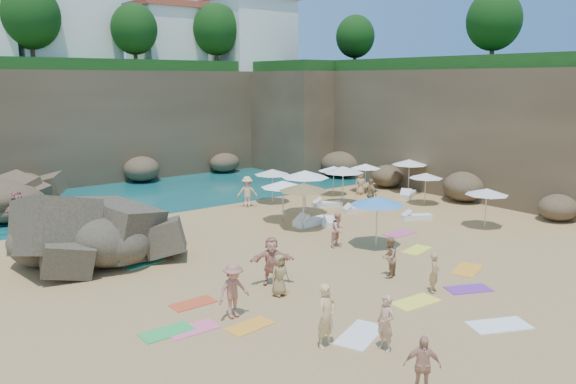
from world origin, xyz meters
TOP-DOWN VIEW (x-y plane):
  - ground at (0.00, 0.00)m, footprint 120.00×120.00m
  - seawater at (0.00, 30.00)m, footprint 120.00×120.00m
  - cliff_back at (2.00, 25.00)m, footprint 44.00×8.00m
  - cliff_right at (19.00, 8.00)m, footprint 8.00×30.00m
  - cliff_corner at (17.00, 20.00)m, footprint 10.00×12.00m
  - clifftop_buildings at (2.96, 25.79)m, footprint 28.48×9.48m
  - clifftop_trees at (4.78, 19.52)m, footprint 35.60×23.82m
  - rock_outcrop at (-6.02, 4.98)m, footprint 8.02×6.90m
  - parasol_0 at (4.94, 5.26)m, footprint 2.63×2.63m
  - parasol_1 at (9.77, 8.24)m, footprint 2.00×2.00m
  - parasol_2 at (5.25, 8.75)m, footprint 2.20×2.20m
  - parasol_4 at (12.16, 7.74)m, footprint 2.00×2.00m
  - parasol_5 at (8.33, 5.83)m, footprint 2.46×2.46m
  - parasol_6 at (2.88, 2.90)m, footprint 2.48×2.48m
  - parasol_7 at (12.25, 2.83)m, footprint 2.02×2.02m
  - parasol_8 at (14.29, 5.83)m, footprint 2.34×2.34m
  - parasol_9 at (3.00, 4.72)m, footprint 2.33×2.33m
  - parasol_10 at (3.57, -1.43)m, footprint 2.45×2.45m
  - parasol_11 at (10.40, -2.47)m, footprint 2.14×2.14m
  - lounger_0 at (3.78, 3.30)m, footprint 2.07×0.74m
  - lounger_1 at (7.24, 5.98)m, footprint 1.82×1.23m
  - lounger_2 at (13.11, 4.85)m, footprint 2.04×1.51m
  - lounger_3 at (7.66, 4.04)m, footprint 1.63×0.74m
  - lounger_4 at (9.03, 0.75)m, footprint 1.67×1.26m
  - lounger_5 at (4.66, 2.85)m, footprint 1.65×1.44m
  - towel_1 at (-7.02, -3.98)m, footprint 1.55×0.78m
  - towel_2 at (-5.54, -4.85)m, footprint 1.53×0.88m
  - towel_3 at (-7.72, -3.68)m, footprint 1.57×0.79m
  - towel_4 at (-0.05, -6.71)m, footprint 1.74×0.94m
  - towel_5 at (-3.30, -7.34)m, footprint 2.12×1.61m
  - towel_6 at (2.39, -7.10)m, footprint 1.77×1.38m
  - towel_7 at (-6.05, -2.23)m, footprint 1.51×0.77m
  - towel_9 at (6.07, -0.64)m, footprint 1.74×0.94m
  - towel_10 at (4.14, -5.81)m, footprint 1.92×1.39m
  - towel_11 at (-5.68, 2.80)m, footprint 1.77×1.08m
  - towel_12 at (4.64, -2.89)m, footprint 1.68×1.10m
  - towel_13 at (0.53, -9.48)m, footprint 2.07×1.61m
  - person_stand_0 at (-4.55, -7.24)m, footprint 0.75×0.57m
  - person_stand_1 at (1.07, -4.45)m, footprint 0.94×0.86m
  - person_stand_2 at (3.44, 8.77)m, footprint 1.25×1.05m
  - person_stand_3 at (8.71, 3.88)m, footprint 0.60×1.11m
  - person_stand_4 at (11.30, 7.31)m, footprint 0.82×0.69m
  - person_stand_5 at (-8.35, 11.83)m, footprint 1.79×1.38m
  - person_stand_6 at (-3.41, -8.41)m, footprint 0.42×0.61m
  - person_lie_0 at (-5.57, -4.00)m, footprint 1.28×1.84m
  - person_lie_2 at (-3.32, -3.41)m, footprint 0.73×1.46m
  - person_lie_3 at (-2.89, -2.35)m, footprint 2.28×2.33m
  - person_lie_4 at (1.16, -6.51)m, footprint 1.11×1.48m
  - person_lie_5 at (2.22, -0.38)m, footprint 0.98×1.64m

SIDE VIEW (x-z plane):
  - ground at x=0.00m, z-range 0.00..0.00m
  - rock_outcrop at x=-6.02m, z-range -1.36..1.36m
  - seawater at x=0.00m, z-range 0.00..0.00m
  - towel_2 at x=-5.54m, z-range 0.00..0.03m
  - towel_7 at x=-6.05m, z-range 0.00..0.03m
  - towel_1 at x=-7.02m, z-range 0.00..0.03m
  - towel_12 at x=4.64m, z-range 0.00..0.03m
  - towel_3 at x=-7.72m, z-range 0.00..0.03m
  - towel_6 at x=2.39m, z-range 0.00..0.03m
  - towel_11 at x=-5.68m, z-range 0.00..0.03m
  - towel_4 at x=-0.05m, z-range 0.00..0.03m
  - towel_9 at x=6.07m, z-range 0.00..0.03m
  - towel_10 at x=4.14m, z-range 0.00..0.03m
  - towel_13 at x=0.53m, z-range 0.00..0.03m
  - towel_5 at x=-3.30m, z-range 0.00..0.03m
  - lounger_3 at x=7.66m, z-range 0.00..0.24m
  - lounger_4 at x=9.03m, z-range 0.00..0.25m
  - lounger_5 at x=4.66m, z-range 0.00..0.26m
  - lounger_1 at x=7.24m, z-range 0.00..0.27m
  - lounger_2 at x=13.11m, z-range 0.00..0.31m
  - lounger_0 at x=3.78m, z-range 0.00..0.32m
  - person_lie_4 at x=1.16m, z-range 0.00..0.34m
  - person_lie_2 at x=-3.32m, z-range 0.00..0.39m
  - person_lie_0 at x=-5.57m, z-range 0.00..0.47m
  - person_lie_3 at x=-2.89m, z-range 0.00..0.47m
  - person_lie_5 at x=2.22m, z-range 0.00..0.58m
  - person_stand_4 at x=11.30m, z-range 0.00..1.46m
  - person_stand_1 at x=1.07m, z-range 0.00..1.57m
  - person_stand_6 at x=-3.41m, z-range 0.00..1.61m
  - person_stand_3 at x=8.71m, z-range 0.00..1.79m
  - person_stand_2 at x=3.44m, z-range 0.00..1.82m
  - person_stand_0 at x=-4.55m, z-range 0.00..1.85m
  - person_stand_5 at x=-8.35m, z-range 0.00..1.92m
  - parasol_1 at x=9.77m, z-range 0.79..2.68m
  - parasol_4 at x=12.16m, z-range 0.79..2.68m
  - parasol_7 at x=12.25m, z-range 0.80..2.71m
  - parasol_11 at x=10.40m, z-range 0.84..2.86m
  - parasol_2 at x=5.25m, z-range 0.87..2.94m
  - parasol_9 at x=3.00m, z-range 0.92..3.12m
  - parasol_8 at x=14.29m, z-range 0.92..3.14m
  - parasol_10 at x=3.57m, z-range 0.97..3.28m
  - parasol_5 at x=8.33m, z-range 0.97..3.29m
  - parasol_6 at x=2.88m, z-range 0.98..3.33m
  - parasol_0 at x=4.94m, z-range 1.04..3.52m
  - cliff_back at x=2.00m, z-range 0.00..8.00m
  - cliff_right at x=19.00m, z-range 0.00..8.00m
  - cliff_corner at x=17.00m, z-range 0.00..8.00m
  - clifftop_buildings at x=2.96m, z-range 7.74..14.74m
  - clifftop_trees at x=4.78m, z-range 9.06..13.46m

